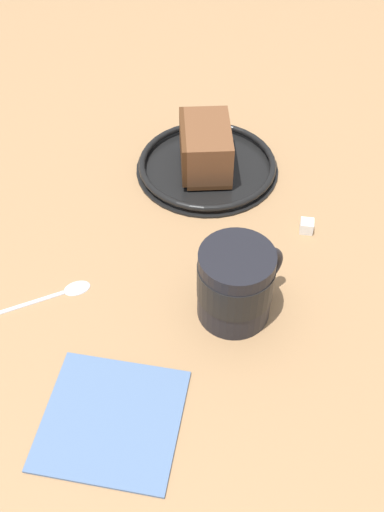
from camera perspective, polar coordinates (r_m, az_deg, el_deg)
The scene contains 7 objects.
ground_plane at distance 73.35cm, azimuth -0.52°, elevation 1.48°, with size 152.26×152.26×2.98cm, color #936D47.
small_plate at distance 80.54cm, azimuth 1.46°, elevation 8.61°, with size 18.92×18.92×1.47cm.
cake_slice at distance 78.69cm, azimuth 1.30°, elevation 10.28°, with size 10.13×7.13×6.11cm.
tea_mug at distance 61.01cm, azimuth 4.24°, elevation -2.48°, with size 7.86×9.77×8.81cm.
teaspoon at distance 67.22cm, azimuth -12.52°, elevation -3.36°, with size 4.55×12.08×0.80cm.
folded_napkin at distance 57.91cm, azimuth -7.66°, elevation -15.07°, with size 12.46×12.68×0.60cm, color slate.
sugar_cube at distance 73.19cm, azimuth 10.85°, elevation 2.80°, with size 1.55×1.55×1.55cm, color white.
Camera 1 is at (50.49, -5.97, 51.39)cm, focal length 42.06 mm.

